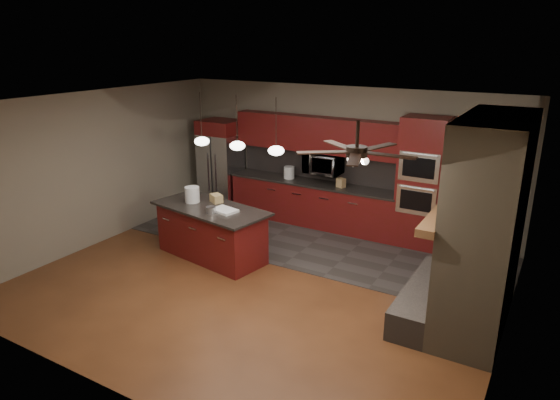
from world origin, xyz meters
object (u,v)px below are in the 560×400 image
Objects in this scene: oven_tower at (422,183)px; paint_can at (211,210)px; cardboard_box at (216,198)px; counter_bucket at (289,172)px; refrigerator at (221,165)px; paint_tray at (224,210)px; microwave at (323,163)px; counter_box at (341,183)px; white_bucket at (192,195)px; kitchen_island at (211,232)px.

oven_tower is 14.46× the size of paint_can.
cardboard_box is 2.09m from counter_bucket.
refrigerator is (-4.40, -0.07, -0.20)m from oven_tower.
oven_tower is at bearing 54.68° from paint_tray.
oven_tower is at bearing 0.96° from refrigerator.
oven_tower is at bearing 61.63° from cardboard_box.
cardboard_box is at bearing 153.58° from paint_tray.
microwave is at bearing 90.90° from cardboard_box.
oven_tower reaches higher than counter_bucket.
microwave is 0.37× the size of refrigerator.
cardboard_box is 1.26× the size of counter_box.
counter_bucket is at bearing 73.54° from white_bucket.
white_bucket is at bearing -106.46° from counter_bucket.
paint_tray is 2.59m from counter_box.
kitchen_island is 0.74m from white_bucket.
cardboard_box reaches higher than paint_tray.
counter_box is (1.18, -0.05, -0.04)m from counter_bucket.
white_bucket reaches higher than paint_can.
paint_tray is (0.35, -0.06, 0.48)m from kitchen_island.
oven_tower reaches higher than kitchen_island.
oven_tower is at bearing 33.74° from white_bucket.
refrigerator reaches higher than paint_can.
counter_box reaches higher than kitchen_island.
white_bucket is at bearing -146.26° from oven_tower.
kitchen_island is at bearing -57.47° from refrigerator.
microwave is 2.45m from refrigerator.
paint_tray is at bearing -137.46° from oven_tower.
white_bucket is 0.66× the size of paint_tray.
paint_tray is at bearing -0.45° from kitchen_island.
microwave is 0.54m from counter_box.
paint_can is (0.64, -0.30, -0.08)m from white_bucket.
white_bucket is at bearing -177.12° from paint_tray.
counter_box is (1.49, 2.02, -0.00)m from cardboard_box.
counter_bucket reaches higher than paint_tray.
oven_tower is 4.09m from white_bucket.
microwave reaches higher than white_bucket.
paint_can reaches higher than kitchen_island.
refrigerator is 4.74× the size of paint_tray.
refrigerator is 2.99m from paint_can.
cardboard_box reaches higher than kitchen_island.
kitchen_island is 2.75m from counter_box.
kitchen_island is (1.44, -2.26, -0.53)m from refrigerator.
counter_box reaches higher than cardboard_box.
microwave is (-1.98, 0.06, 0.11)m from oven_tower.
white_bucket is 2.90m from counter_box.
paint_tray is 1.88× the size of cardboard_box.
paint_tray is at bearing -9.25° from white_bucket.
paint_tray is at bearing 51.05° from paint_can.
kitchen_island is 12.60× the size of counter_box.
paint_can is at bearing -136.95° from oven_tower.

